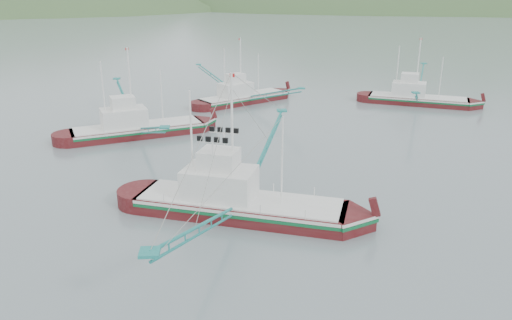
{
  "coord_description": "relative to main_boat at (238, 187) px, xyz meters",
  "views": [
    {
      "loc": [
        -2.8,
        -34.13,
        17.35
      ],
      "look_at": [
        0.0,
        6.0,
        3.2
      ],
      "focal_mm": 35.0,
      "sensor_mm": 36.0,
      "label": 1
    }
  ],
  "objects": [
    {
      "name": "bg_boat_far",
      "position": [
        2.18,
        40.03,
        -0.16
      ],
      "size": [
        18.64,
        23.95,
        10.7
      ],
      "rotation": [
        0.0,
        0.0,
        0.58
      ],
      "color": "#470B0E",
      "rests_on": "ground"
    },
    {
      "name": "headland_right",
      "position": [
        241.7,
        428.02,
        -2.42
      ],
      "size": [
        684.0,
        432.0,
        306.0
      ],
      "primitive_type": "ellipsoid",
      "color": "#3C5C2F",
      "rests_on": "ground"
    },
    {
      "name": "ridge_distant",
      "position": [
        31.7,
        558.02,
        -2.42
      ],
      "size": [
        960.0,
        400.0,
        240.0
      ],
      "primitive_type": "ellipsoid",
      "color": "slate",
      "rests_on": "ground"
    },
    {
      "name": "ground",
      "position": [
        1.7,
        -1.98,
        -2.42
      ],
      "size": [
        1200.0,
        1200.0,
        0.0
      ],
      "primitive_type": "plane",
      "color": "slate",
      "rests_on": "ground"
    },
    {
      "name": "bg_boat_right",
      "position": [
        28.81,
        37.21,
        -0.24
      ],
      "size": [
        15.03,
        25.34,
        10.78
      ],
      "rotation": [
        0.0,
        0.0,
        -0.41
      ],
      "color": "#470B0E",
      "rests_on": "ground"
    },
    {
      "name": "main_boat",
      "position": [
        0.0,
        0.0,
        0.0
      ],
      "size": [
        17.21,
        29.26,
        12.23
      ],
      "rotation": [
        0.0,
        0.0,
        -0.33
      ],
      "color": "#470B0E",
      "rests_on": "ground"
    },
    {
      "name": "bg_boat_left",
      "position": [
        -11.44,
        22.98,
        -0.18
      ],
      "size": [
        16.08,
        27.3,
        11.43
      ],
      "rotation": [
        0.0,
        0.0,
        0.34
      ],
      "color": "#470B0E",
      "rests_on": "ground"
    }
  ]
}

